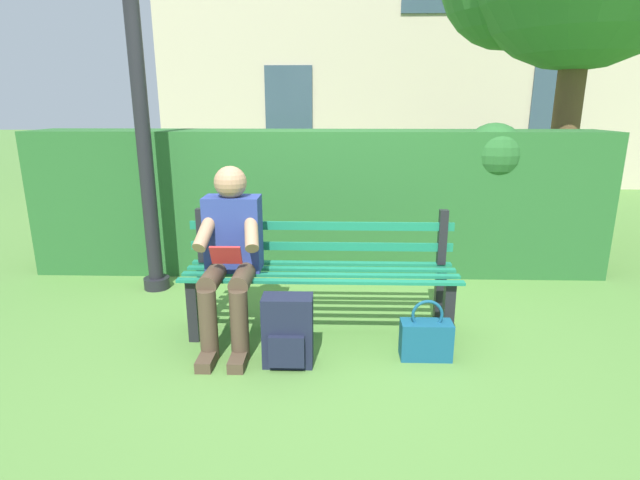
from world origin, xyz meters
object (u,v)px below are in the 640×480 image
park_bench (321,272)px  backpack (288,331)px  lamp_post (135,52)px  person_seated (230,251)px  handbag (426,338)px

park_bench → backpack: size_ratio=4.17×
backpack → lamp_post: lamp_post is taller
park_bench → lamp_post: 2.31m
backpack → lamp_post: 2.57m
backpack → lamp_post: bearing=-45.0°
park_bench → backpack: bearing=69.3°
park_bench → person_seated: person_seated is taller
park_bench → handbag: size_ratio=4.74×
backpack → handbag: (-0.89, -0.11, -0.09)m
park_bench → handbag: park_bench is taller
person_seated → handbag: (-1.30, 0.24, -0.51)m
handbag → park_bench: bearing=-30.0°
person_seated → park_bench: bearing=-165.4°
handbag → lamp_post: 3.12m
park_bench → person_seated: 0.66m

